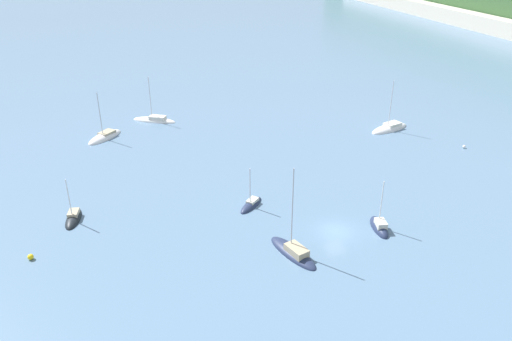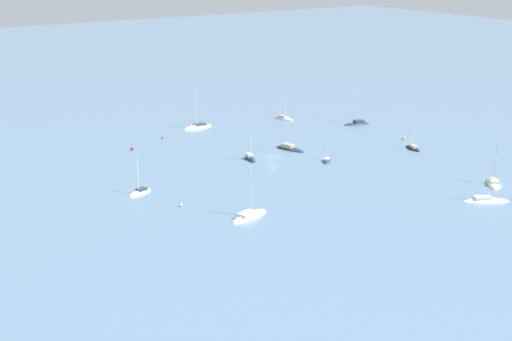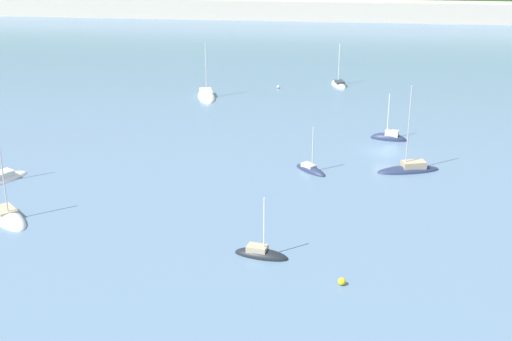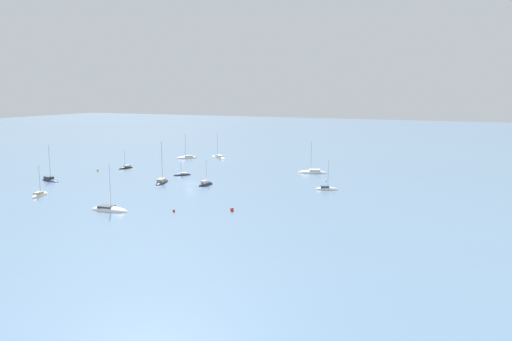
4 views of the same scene
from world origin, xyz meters
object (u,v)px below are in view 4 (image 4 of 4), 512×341
sailboat_5 (126,168)px  sailboat_9 (182,175)px  sailboat_1 (187,158)px  sailboat_2 (162,182)px  mooring_buoy_2 (326,181)px  mooring_buoy_0 (232,209)px  sailboat_4 (109,210)px  sailboat_0 (218,158)px  sailboat_8 (50,180)px  sailboat_10 (313,173)px  sailboat_6 (327,189)px  sailboat_3 (206,185)px  sailboat_7 (40,196)px  mooring_buoy_3 (174,211)px  mooring_buoy_1 (98,170)px

sailboat_5 → sailboat_9: bearing=92.6°
sailboat_1 → sailboat_2: bearing=69.4°
sailboat_5 → mooring_buoy_2: sailboat_5 is taller
sailboat_2 → sailboat_5: sailboat_2 is taller
sailboat_5 → mooring_buoy_0: 65.34m
sailboat_4 → sailboat_9: (-41.81, -8.86, 0.01)m
sailboat_0 → sailboat_8: size_ratio=0.92×
sailboat_10 → mooring_buoy_2: sailboat_10 is taller
sailboat_4 → mooring_buoy_0: sailboat_4 is taller
sailboat_6 → mooring_buoy_0: (28.76, -11.53, 0.29)m
sailboat_0 → sailboat_2: 49.48m
sailboat_1 → mooring_buoy_0: 80.01m
sailboat_2 → sailboat_3: 12.29m
sailboat_9 → sailboat_1: bearing=-104.2°
sailboat_1 → mooring_buoy_0: sailboat_1 is taller
sailboat_8 → sailboat_4: bearing=-12.8°
sailboat_6 → sailboat_10: sailboat_10 is taller
sailboat_5 → sailboat_7: size_ratio=0.84×
sailboat_4 → sailboat_8: (-20.31, -36.91, 0.09)m
sailboat_10 → mooring_buoy_3: 57.24m
sailboat_3 → mooring_buoy_0: size_ratio=9.68×
sailboat_7 → sailboat_9: (-36.92, 15.25, -0.00)m
sailboat_10 → mooring_buoy_0: (50.89, -1.12, 0.30)m
sailboat_3 → sailboat_7: bearing=145.1°
sailboat_9 → mooring_buoy_1: size_ratio=9.41×
sailboat_1 → sailboat_4: sailboat_4 is taller
sailboat_3 → sailboat_10: size_ratio=0.72×
sailboat_0 → sailboat_3: (47.00, 21.27, 0.01)m
sailboat_4 → mooring_buoy_1: sailboat_4 is taller
sailboat_3 → sailboat_9: bearing=64.7°
mooring_buoy_1 → sailboat_9: bearing=97.7°
sailboat_0 → sailboat_1: 11.17m
sailboat_3 → sailboat_9: sailboat_3 is taller
sailboat_1 → mooring_buoy_0: (63.10, 49.19, 0.31)m
sailboat_10 → mooring_buoy_1: (22.36, -60.22, 0.25)m
sailboat_1 → sailboat_9: sailboat_1 is taller
sailboat_8 → mooring_buoy_1: (-17.83, 0.74, 0.18)m
sailboat_2 → sailboat_9: 12.05m
sailboat_5 → mooring_buoy_2: 63.02m
sailboat_5 → mooring_buoy_3: bearing=59.0°
sailboat_5 → sailboat_10: size_ratio=0.65×
sailboat_7 → mooring_buoy_0: (-4.71, 47.05, 0.30)m
sailboat_10 → mooring_buoy_1: bearing=4.6°
sailboat_4 → sailboat_8: sailboat_8 is taller
sailboat_8 → sailboat_9: bearing=53.5°
sailboat_7 → sailboat_9: sailboat_7 is taller
sailboat_4 → mooring_buoy_3: bearing=15.8°
sailboat_2 → mooring_buoy_1: (-8.31, -28.57, 0.18)m
mooring_buoy_0 → mooring_buoy_3: size_ratio=1.45×
sailboat_5 → mooring_buoy_0: size_ratio=8.71×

